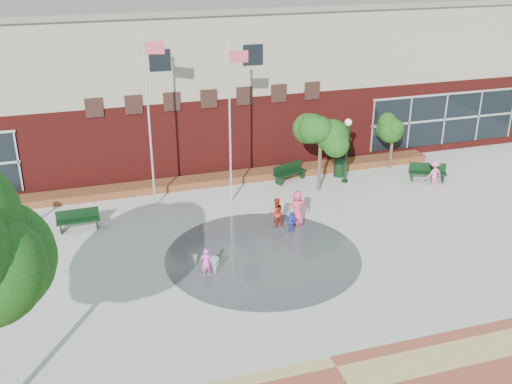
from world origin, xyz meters
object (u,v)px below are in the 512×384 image
object	(u,v)px
flagpole_left	(150,114)
child_splash	(206,262)
flagpole_right	(231,116)
bench_left	(79,224)
trash_can	(340,167)

from	to	relation	value
flagpole_left	child_splash	distance (m)	8.57
child_splash	flagpole_right	bearing A→B (deg)	-109.85
bench_left	child_splash	bearing A→B (deg)	-51.30
flagpole_left	child_splash	xyz separation A→B (m)	(0.90, -7.40, -4.24)
flagpole_left	bench_left	bearing A→B (deg)	-138.59
flagpole_left	flagpole_right	bearing A→B (deg)	9.55
bench_left	trash_can	distance (m)	14.70
flagpole_right	child_splash	world-z (taller)	flagpole_right
flagpole_left	flagpole_right	size ratio (longest dim) A/B	1.06
flagpole_left	trash_can	world-z (taller)	flagpole_left
flagpole_left	child_splash	world-z (taller)	flagpole_left
flagpole_right	bench_left	size ratio (longest dim) A/B	4.17
flagpole_left	trash_can	xyz separation A→B (m)	(10.62, 0.93, -4.27)
flagpole_right	flagpole_left	bearing A→B (deg)	177.50
trash_can	child_splash	world-z (taller)	child_splash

